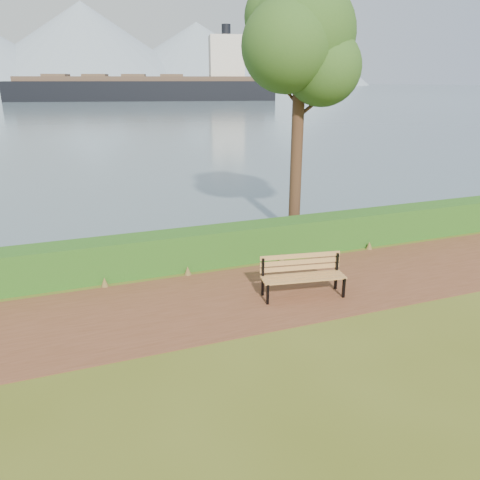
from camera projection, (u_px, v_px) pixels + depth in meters
name	position (u px, v px, depth m)	size (l,w,h in m)	color
ground	(257.00, 301.00, 10.76)	(140.00, 140.00, 0.00)	#4B5518
path	(252.00, 296.00, 11.03)	(40.00, 3.40, 0.01)	brown
hedge	(221.00, 245.00, 12.90)	(32.00, 0.85, 1.00)	#1E4513
water	(65.00, 89.00, 241.15)	(700.00, 510.00, 0.00)	slate
mountains	(45.00, 48.00, 358.53)	(585.00, 190.00, 70.00)	gray
bench	(302.00, 273.00, 10.91)	(2.02, 0.88, 0.98)	black
tree	(301.00, 41.00, 13.50)	(3.82, 3.44, 7.93)	#352015
cargo_ship	(153.00, 88.00, 112.34)	(63.03, 23.77, 18.95)	black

